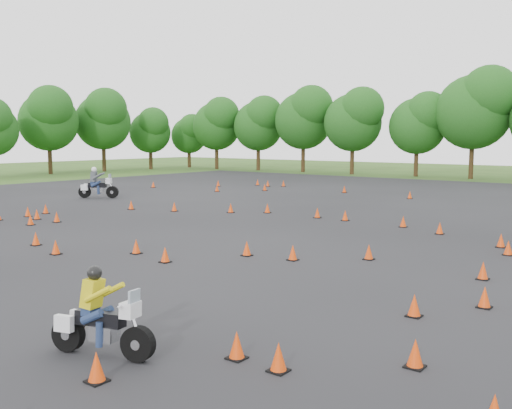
# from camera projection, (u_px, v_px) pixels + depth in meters

# --- Properties ---
(ground) EXTENTS (140.00, 140.00, 0.00)m
(ground) POSITION_uv_depth(u_px,v_px,m) (181.00, 252.00, 18.55)
(ground) COLOR #2D5119
(ground) RESTS_ON ground
(asphalt_pad) EXTENTS (62.00, 62.00, 0.00)m
(asphalt_pad) POSITION_uv_depth(u_px,v_px,m) (286.00, 229.00, 23.26)
(asphalt_pad) COLOR black
(asphalt_pad) RESTS_ON ground
(traffic_cones) EXTENTS (36.48, 33.03, 0.45)m
(traffic_cones) POSITION_uv_depth(u_px,v_px,m) (281.00, 223.00, 23.43)
(traffic_cones) COLOR #DE3E09
(traffic_cones) RESTS_ON asphalt_pad
(rider_grey) EXTENTS (2.51, 2.03, 1.93)m
(rider_grey) POSITION_uv_depth(u_px,v_px,m) (98.00, 183.00, 35.37)
(rider_grey) COLOR #45494D
(rider_grey) RESTS_ON ground
(rider_yellow) EXTENTS (2.07, 1.19, 1.53)m
(rider_yellow) POSITION_uv_depth(u_px,v_px,m) (101.00, 313.00, 9.57)
(rider_yellow) COLOR gold
(rider_yellow) RESTS_ON ground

